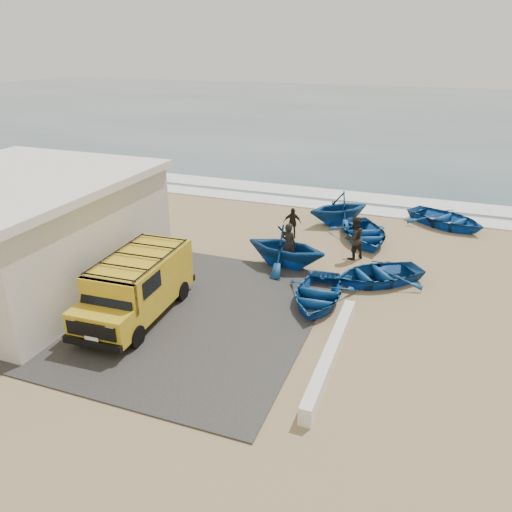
% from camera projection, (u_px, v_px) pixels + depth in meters
% --- Properties ---
extents(ground, '(160.00, 160.00, 0.00)m').
position_uv_depth(ground, '(220.00, 291.00, 19.22)').
color(ground, '#987F58').
extents(slab, '(12.00, 10.00, 0.05)m').
position_uv_depth(slab, '(147.00, 306.00, 18.13)').
color(slab, '#383633').
rests_on(slab, ground).
extents(ocean, '(180.00, 88.00, 0.01)m').
position_uv_depth(ocean, '(391.00, 112.00, 67.35)').
color(ocean, '#385166').
rests_on(ocean, ground).
extents(surf_line, '(180.00, 1.60, 0.06)m').
position_uv_depth(surf_line, '(304.00, 203.00, 29.52)').
color(surf_line, white).
rests_on(surf_line, ground).
extents(surf_wash, '(180.00, 2.20, 0.04)m').
position_uv_depth(surf_wash, '(314.00, 192.00, 31.67)').
color(surf_wash, white).
rests_on(surf_wash, ground).
extents(building, '(8.40, 9.40, 4.30)m').
position_uv_depth(building, '(18.00, 232.00, 19.05)').
color(building, silver).
rests_on(building, ground).
extents(parapet, '(0.35, 6.00, 0.55)m').
position_uv_depth(parapet, '(331.00, 354.00, 14.92)').
color(parapet, silver).
rests_on(parapet, ground).
extents(van, '(2.25, 5.22, 2.21)m').
position_uv_depth(van, '(137.00, 285.00, 17.11)').
color(van, gold).
rests_on(van, ground).
extents(boat_near_left, '(2.81, 3.77, 0.75)m').
position_uv_depth(boat_near_left, '(317.00, 294.00, 18.22)').
color(boat_near_left, '#124990').
rests_on(boat_near_left, ground).
extents(boat_near_right, '(4.54, 4.34, 0.77)m').
position_uv_depth(boat_near_right, '(378.00, 274.00, 19.78)').
color(boat_near_right, '#124990').
rests_on(boat_near_right, ground).
extents(boat_mid_left, '(3.83, 3.42, 1.83)m').
position_uv_depth(boat_mid_left, '(286.00, 247.00, 20.98)').
color(boat_mid_left, '#124990').
rests_on(boat_mid_left, ground).
extents(boat_mid_right, '(4.25, 4.83, 0.83)m').
position_uv_depth(boat_mid_right, '(364.00, 233.00, 23.87)').
color(boat_mid_right, '#124990').
rests_on(boat_mid_right, ground).
extents(boat_far_left, '(4.41, 4.37, 1.76)m').
position_uv_depth(boat_far_left, '(339.00, 208.00, 25.97)').
color(boat_far_left, '#124990').
rests_on(boat_far_left, ground).
extents(boat_far_right, '(4.99, 4.59, 0.84)m').
position_uv_depth(boat_far_right, '(446.00, 219.00, 25.77)').
color(boat_far_right, '#124990').
rests_on(boat_far_right, ground).
extents(fisherman_front, '(0.80, 0.62, 1.93)m').
position_uv_depth(fisherman_front, '(289.00, 245.00, 21.04)').
color(fisherman_front, black).
rests_on(fisherman_front, ground).
extents(fisherman_middle, '(1.17, 1.18, 1.93)m').
position_uv_depth(fisherman_middle, '(354.00, 238.00, 21.75)').
color(fisherman_middle, black).
rests_on(fisherman_middle, ground).
extents(fisherman_back, '(0.94, 0.52, 1.51)m').
position_uv_depth(fisherman_back, '(292.00, 223.00, 24.21)').
color(fisherman_back, black).
rests_on(fisherman_back, ground).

